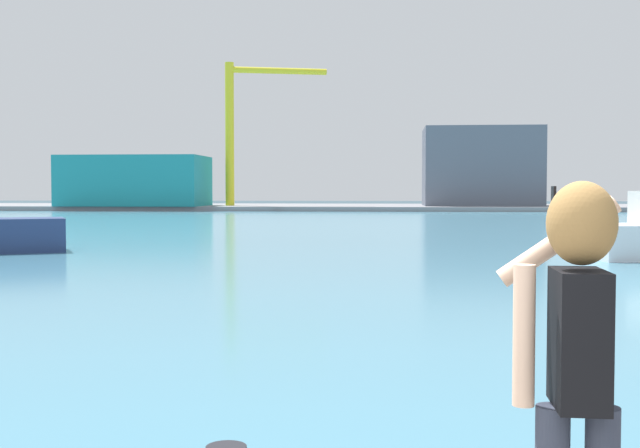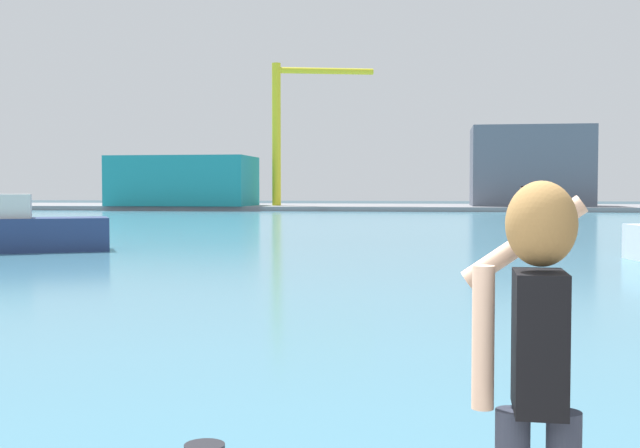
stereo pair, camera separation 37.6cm
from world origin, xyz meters
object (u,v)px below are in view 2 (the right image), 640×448
person_photographer (536,350)px  port_crane (289,118)px  boat_moored (19,230)px  warehouse_left (183,181)px  warehouse_right (530,167)px

person_photographer → port_crane: port_crane is taller
person_photographer → boat_moored: bearing=34.5°
warehouse_left → warehouse_right: warehouse_right is taller
warehouse_right → port_crane: size_ratio=0.80×
warehouse_left → person_photographer: bearing=-71.2°
warehouse_left → warehouse_right: (39.03, 4.28, 1.62)m
warehouse_right → warehouse_left: bearing=-173.7°
person_photographer → port_crane: bearing=13.0°
warehouse_left → port_crane: port_crane is taller
warehouse_left → boat_moored: bearing=-77.8°
person_photographer → port_crane: size_ratio=0.11×
person_photographer → warehouse_right: warehouse_right is taller
warehouse_left → warehouse_right: size_ratio=1.21×
warehouse_left → warehouse_right: 39.30m
person_photographer → boat_moored: person_photographer is taller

